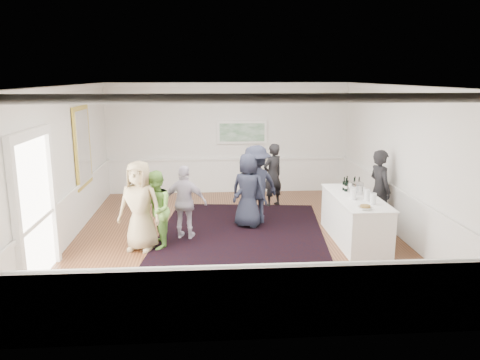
{
  "coord_description": "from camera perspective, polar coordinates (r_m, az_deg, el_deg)",
  "views": [
    {
      "loc": [
        -0.61,
        -9.51,
        3.4
      ],
      "look_at": [
        0.08,
        0.2,
        1.21
      ],
      "focal_mm": 35.0,
      "sensor_mm": 36.0,
      "label": 1
    }
  ],
  "objects": [
    {
      "name": "guest_navy",
      "position": [
        10.56,
        1.04,
        -1.3
      ],
      "size": [
        0.98,
        0.86,
        1.69
      ],
      "primitive_type": "imported",
      "rotation": [
        0.0,
        0.0,
        2.65
      ],
      "color": "#1D2131",
      "rests_on": "floor"
    },
    {
      "name": "ice_bucket",
      "position": [
        10.1,
        14.1,
        -1.05
      ],
      "size": [
        0.26,
        0.26,
        0.25
      ],
      "primitive_type": "cylinder",
      "color": "silver",
      "rests_on": "serving_table"
    },
    {
      "name": "guest_lilac",
      "position": [
        9.87,
        -6.69,
        -2.75
      ],
      "size": [
        0.99,
        0.59,
        1.58
      ],
      "primitive_type": "imported",
      "rotation": [
        0.0,
        0.0,
        2.91
      ],
      "color": "#BBB1C6",
      "rests_on": "floor"
    },
    {
      "name": "guest_green",
      "position": [
        9.44,
        -10.27,
        -3.62
      ],
      "size": [
        0.75,
        0.87,
        1.57
      ],
      "primitive_type": "imported",
      "rotation": [
        0.0,
        0.0,
        -1.35
      ],
      "color": "#6FAF46",
      "rests_on": "floor"
    },
    {
      "name": "wall_left",
      "position": [
        10.11,
        -20.6,
        1.6
      ],
      "size": [
        0.02,
        8.0,
        3.2
      ],
      "primitive_type": "cube",
      "color": "white",
      "rests_on": "floor"
    },
    {
      "name": "juice_pitchers",
      "position": [
        9.61,
        14.6,
        -1.74
      ],
      "size": [
        0.38,
        0.64,
        0.24
      ],
      "color": "#5DA139",
      "rests_on": "serving_table"
    },
    {
      "name": "wall_right",
      "position": [
        10.52,
        19.04,
        2.13
      ],
      "size": [
        0.02,
        8.0,
        3.2
      ],
      "primitive_type": "cube",
      "color": "white",
      "rests_on": "floor"
    },
    {
      "name": "wall_front",
      "position": [
        5.83,
        2.15,
        -5.3
      ],
      "size": [
        7.0,
        0.02,
        3.2
      ],
      "primitive_type": "cube",
      "color": "white",
      "rests_on": "floor"
    },
    {
      "name": "guest_dark_a",
      "position": [
        10.78,
        1.95,
        -0.62
      ],
      "size": [
        1.37,
        1.18,
        1.84
      ],
      "primitive_type": "imported",
      "rotation": [
        0.0,
        0.0,
        3.66
      ],
      "color": "#1D2131",
      "rests_on": "floor"
    },
    {
      "name": "mirror",
      "position": [
        11.3,
        -18.62,
        3.87
      ],
      "size": [
        0.05,
        1.25,
        1.85
      ],
      "color": "gold",
      "rests_on": "wall_left"
    },
    {
      "name": "wall_back",
      "position": [
        13.65,
        -1.45,
        5.1
      ],
      "size": [
        7.0,
        0.02,
        3.2
      ],
      "primitive_type": "cube",
      "color": "white",
      "rests_on": "floor"
    },
    {
      "name": "floor",
      "position": [
        10.12,
        -0.36,
        -6.95
      ],
      "size": [
        8.0,
        8.0,
        0.0
      ],
      "primitive_type": "plane",
      "color": "brown",
      "rests_on": "ground"
    },
    {
      "name": "bartender",
      "position": [
        10.84,
        16.66,
        -1.17
      ],
      "size": [
        0.57,
        0.74,
        1.81
      ],
      "primitive_type": "imported",
      "rotation": [
        0.0,
        0.0,
        1.81
      ],
      "color": "black",
      "rests_on": "floor"
    },
    {
      "name": "serving_table",
      "position": [
        10.05,
        13.8,
        -4.58
      ],
      "size": [
        0.9,
        2.36,
        0.96
      ],
      "color": "white",
      "rests_on": "floor"
    },
    {
      "name": "guest_dark_b",
      "position": [
        12.29,
        4.01,
        0.6
      ],
      "size": [
        0.73,
        0.67,
        1.67
      ],
      "primitive_type": "imported",
      "rotation": [
        0.0,
        0.0,
        3.73
      ],
      "color": "black",
      "rests_on": "floor"
    },
    {
      "name": "wainscoting",
      "position": [
        9.96,
        -0.36,
        -4.24
      ],
      "size": [
        7.0,
        8.0,
        1.0
      ],
      "primitive_type": null,
      "color": "white",
      "rests_on": "floor"
    },
    {
      "name": "landscape_painting",
      "position": [
        13.59,
        0.25,
        5.84
      ],
      "size": [
        1.44,
        0.06,
        0.66
      ],
      "color": "white",
      "rests_on": "wall_back"
    },
    {
      "name": "guest_tan",
      "position": [
        9.37,
        -12.12,
        -3.1
      ],
      "size": [
        1.0,
        0.79,
        1.8
      ],
      "primitive_type": "imported",
      "rotation": [
        0.0,
        0.0,
        -0.29
      ],
      "color": "tan",
      "rests_on": "floor"
    },
    {
      "name": "area_rug",
      "position": [
        10.28,
        0.15,
        -6.57
      ],
      "size": [
        4.06,
        5.03,
        0.02
      ],
      "primitive_type": "cube",
      "rotation": [
        0.0,
        0.0,
        -0.11
      ],
      "color": "black",
      "rests_on": "floor"
    },
    {
      "name": "ceiling",
      "position": [
        9.54,
        -0.39,
        11.48
      ],
      "size": [
        7.0,
        8.0,
        0.02
      ],
      "primitive_type": "cube",
      "color": "white",
      "rests_on": "wall_back"
    },
    {
      "name": "nut_bowl",
      "position": [
        9.02,
        15.02,
        -3.24
      ],
      "size": [
        0.26,
        0.26,
        0.08
      ],
      "color": "white",
      "rests_on": "serving_table"
    },
    {
      "name": "doorway",
      "position": [
        8.36,
        -23.75,
        -2.13
      ],
      "size": [
        0.1,
        1.78,
        2.56
      ],
      "color": "white",
      "rests_on": "wall_left"
    },
    {
      "name": "wine_bottles",
      "position": [
        10.39,
        13.36,
        -0.39
      ],
      "size": [
        0.39,
        0.27,
        0.31
      ],
      "color": "black",
      "rests_on": "serving_table"
    }
  ]
}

